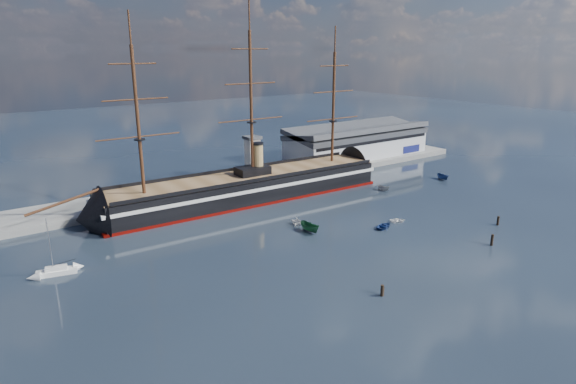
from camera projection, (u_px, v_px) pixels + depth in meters
ground at (305, 213)px, 136.98m from camera, size 600.00×600.00×0.00m
quay at (265, 180)px, 170.57m from camera, size 180.00×18.00×2.00m
warehouse at (357, 142)px, 198.27m from camera, size 63.00×21.00×11.60m
quay_tower at (253, 157)px, 161.53m from camera, size 5.00×5.00×15.00m
warship at (242, 188)px, 146.47m from camera, size 113.13×19.12×53.94m
sailboat at (56, 271)px, 99.20m from camera, size 8.12×4.09×12.48m
motorboat_a at (310, 232)px, 122.32m from camera, size 7.79×3.18×3.07m
motorboat_b at (384, 228)px, 125.14m from camera, size 2.15×3.64×1.59m
motorboat_c at (383, 191)px, 158.05m from camera, size 5.57×2.66×2.14m
motorboat_d at (297, 225)px, 127.45m from camera, size 6.90×5.19×2.32m
motorboat_e at (398, 222)px, 129.58m from camera, size 2.20×2.75×1.20m
motorboat_f at (443, 180)px, 171.31m from camera, size 6.60×3.47×2.51m
piling_near_left at (382, 296)px, 90.77m from camera, size 0.64×0.64×2.94m
piling_near_right at (491, 245)px, 114.06m from camera, size 0.64×0.64×3.50m
piling_far_right at (497, 225)px, 127.21m from camera, size 0.64×0.64×3.17m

